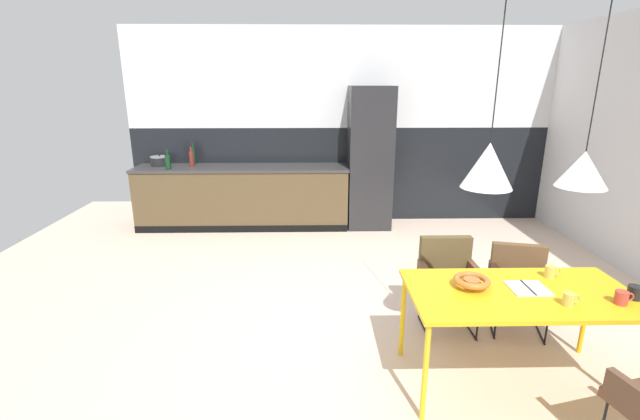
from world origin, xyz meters
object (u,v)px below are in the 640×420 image
object	(u,v)px
pendant_lamp_over_table_near	(488,165)
pendant_lamp_over_table_far	(583,169)
bottle_wine_green	(193,155)
bottle_oil_tall	(192,159)
mug_glass_clear	(569,299)
fruit_bowl	(472,281)
open_book	(528,288)
armchair_by_stool	(519,277)
mug_white_ceramic	(635,292)
armchair_far_side	(448,272)
refrigerator_column	(370,158)
cooking_pot	(160,161)
bottle_spice_small	(168,162)
mug_dark_espresso	(551,272)
mug_tall_blue	(622,298)
dining_table	(520,298)

from	to	relation	value
pendant_lamp_over_table_near	pendant_lamp_over_table_far	world-z (taller)	same
bottle_wine_green	bottle_oil_tall	bearing A→B (deg)	-83.98
mug_glass_clear	bottle_oil_tall	world-z (taller)	bottle_oil_tall
fruit_bowl	open_book	world-z (taller)	fruit_bowl
armchair_by_stool	fruit_bowl	bearing A→B (deg)	59.09
mug_white_ceramic	bottle_oil_tall	xyz separation A→B (m)	(-3.89, 3.81, 0.26)
armchair_far_side	bottle_wine_green	distance (m)	4.30
refrigerator_column	armchair_far_side	size ratio (longest dim) A/B	2.58
armchair_by_stool	cooking_pot	distance (m)	5.08
cooking_pot	bottle_wine_green	size ratio (longest dim) A/B	0.82
pendant_lamp_over_table_near	open_book	bearing A→B (deg)	-2.22
open_book	mug_white_ceramic	size ratio (longest dim) A/B	1.93
bottle_spice_small	armchair_by_stool	bearing A→B (deg)	-35.06
refrigerator_column	armchair_by_stool	world-z (taller)	refrigerator_column
armchair_by_stool	open_book	xyz separation A→B (m)	(-0.32, -0.74, 0.27)
bottle_oil_tall	bottle_wine_green	xyz separation A→B (m)	(-0.02, 0.18, 0.02)
mug_glass_clear	bottle_spice_small	world-z (taller)	bottle_spice_small
pendant_lamp_over_table_far	mug_dark_espresso	bearing A→B (deg)	88.62
open_book	bottle_wine_green	size ratio (longest dim) A/B	0.77
fruit_bowl	mug_white_ceramic	world-z (taller)	mug_white_ceramic
fruit_bowl	mug_dark_espresso	size ratio (longest dim) A/B	2.14
fruit_bowl	mug_glass_clear	world-z (taller)	mug_glass_clear
cooking_pot	armchair_far_side	bearing A→B (deg)	-40.79
mug_glass_clear	mug_dark_espresso	world-z (taller)	mug_dark_espresso
armchair_by_stool	mug_white_ceramic	bearing A→B (deg)	123.76
pendant_lamp_over_table_near	bottle_oil_tall	bearing A→B (deg)	128.38
mug_white_ceramic	mug_tall_blue	size ratio (longest dim) A/B	1.07
dining_table	mug_dark_espresso	distance (m)	0.39
cooking_pot	bottle_spice_small	distance (m)	0.38
fruit_bowl	mug_dark_espresso	bearing A→B (deg)	13.44
mug_tall_blue	bottle_spice_small	world-z (taller)	bottle_spice_small
fruit_bowl	mug_tall_blue	xyz separation A→B (m)	(0.89, -0.25, -0.01)
mug_white_ceramic	pendant_lamp_over_table_near	bearing A→B (deg)	170.62
cooking_pot	bottle_oil_tall	bearing A→B (deg)	-10.36
armchair_by_stool	bottle_oil_tall	distance (m)	4.64
refrigerator_column	pendant_lamp_over_table_far	xyz separation A→B (m)	(0.89, -3.64, 0.55)
armchair_by_stool	bottle_wine_green	distance (m)	4.77
fruit_bowl	bottle_wine_green	bearing A→B (deg)	127.14
bottle_wine_green	pendant_lamp_over_table_near	world-z (taller)	pendant_lamp_over_table_near
mug_tall_blue	bottle_oil_tall	world-z (taller)	bottle_oil_tall
mug_white_ceramic	cooking_pot	distance (m)	5.87
open_book	cooking_pot	xyz separation A→B (m)	(-3.75, 3.74, 0.25)
bottle_wine_green	armchair_by_stool	bearing A→B (deg)	-40.80
mug_tall_blue	mug_dark_espresso	bearing A→B (deg)	121.81
mug_white_ceramic	bottle_oil_tall	bearing A→B (deg)	135.63
open_book	bottle_spice_small	xyz separation A→B (m)	(-3.53, 3.44, 0.29)
bottle_oil_tall	open_book	bearing A→B (deg)	-48.33
mug_dark_espresso	cooking_pot	distance (m)	5.36
bottle_oil_tall	bottle_spice_small	bearing A→B (deg)	-142.40
bottle_oil_tall	bottle_wine_green	distance (m)	0.18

